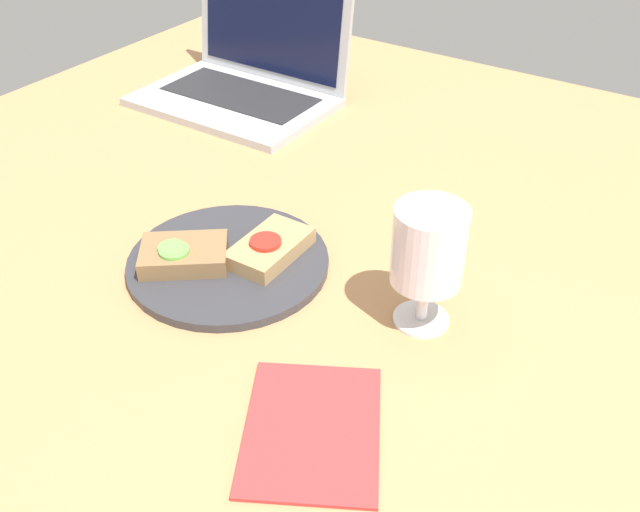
# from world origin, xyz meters

# --- Properties ---
(wooden_table) EXTENTS (1.40, 1.40, 0.03)m
(wooden_table) POSITION_xyz_m (0.00, 0.00, 0.01)
(wooden_table) COLOR #B27F51
(wooden_table) RESTS_ON ground
(plate) EXTENTS (0.24, 0.24, 0.01)m
(plate) POSITION_xyz_m (-0.05, -0.07, 0.04)
(plate) COLOR #333338
(plate) RESTS_ON wooden_table
(sandwich_with_cucumber) EXTENTS (0.12, 0.11, 0.03)m
(sandwich_with_cucumber) POSITION_xyz_m (-0.09, -0.10, 0.05)
(sandwich_with_cucumber) COLOR brown
(sandwich_with_cucumber) RESTS_ON plate
(sandwich_with_tomato) EXTENTS (0.06, 0.11, 0.03)m
(sandwich_with_tomato) POSITION_xyz_m (-0.01, -0.04, 0.05)
(sandwich_with_tomato) COLOR #A88456
(sandwich_with_tomato) RESTS_ON plate
(wine_glass) EXTENTS (0.07, 0.07, 0.14)m
(wine_glass) POSITION_xyz_m (0.18, -0.03, 0.12)
(wine_glass) COLOR white
(wine_glass) RESTS_ON wooden_table
(laptop) EXTENTS (0.32, 0.24, 0.20)m
(laptop) POSITION_xyz_m (-0.34, 0.33, 0.07)
(laptop) COLOR #ADAFB5
(laptop) RESTS_ON wooden_table
(napkin) EXTENTS (0.18, 0.20, 0.00)m
(napkin) POSITION_xyz_m (0.17, -0.22, 0.03)
(napkin) COLOR #B23333
(napkin) RESTS_ON wooden_table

